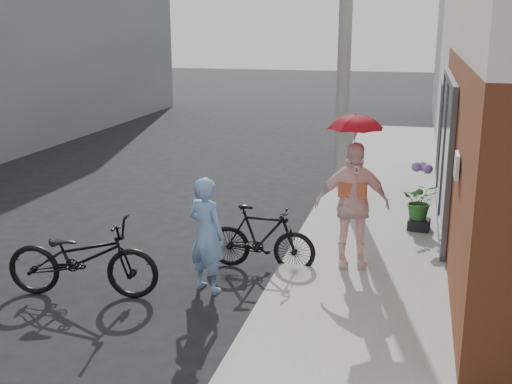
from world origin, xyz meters
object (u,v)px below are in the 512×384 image
at_px(kimono_woman, 352,205).
at_px(bike_right, 262,238).
at_px(utility_pole, 345,21).
at_px(planter, 419,224).
at_px(officer, 207,235).
at_px(bike_left, 82,258).

bearing_deg(kimono_woman, bike_right, 173.63).
relative_size(utility_pole, bike_right, 4.42).
bearing_deg(planter, utility_pole, 118.79).
distance_m(utility_pole, planter, 4.83).
height_order(officer, bike_right, officer).
distance_m(officer, bike_left, 1.63).
xyz_separation_m(bike_left, kimono_woman, (3.29, 1.67, 0.48)).
relative_size(utility_pole, bike_left, 3.50).
bearing_deg(kimono_woman, utility_pole, 83.53).
bearing_deg(bike_left, bike_right, -62.93).
distance_m(bike_left, kimono_woman, 3.72).
distance_m(kimono_woman, planter, 2.26).
xyz_separation_m(kimono_woman, planter, (0.94, 1.89, -0.80)).
bearing_deg(officer, kimono_woman, -124.48).
xyz_separation_m(bike_right, kimono_woman, (1.26, 0.19, 0.54)).
bearing_deg(bike_right, bike_left, 126.91).
height_order(utility_pole, planter, utility_pole).
bearing_deg(utility_pole, planter, -61.21).
height_order(bike_left, bike_right, bike_left).
height_order(officer, kimono_woman, kimono_woman).
bearing_deg(bike_left, utility_pole, -29.76).
relative_size(utility_pole, officer, 4.49).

